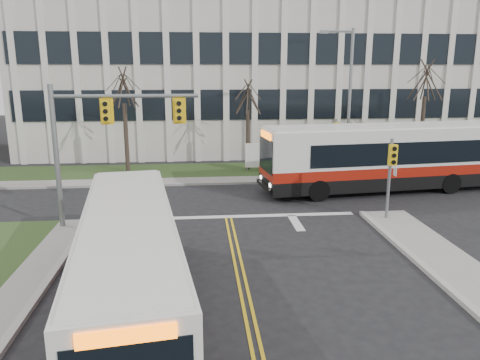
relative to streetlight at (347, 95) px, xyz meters
name	(u,v)px	position (x,y,z in m)	size (l,w,h in m)	color
ground	(246,301)	(-8.03, -16.20, -5.19)	(120.00, 120.00, 0.00)	black
sidewalk_cross	(301,179)	(-3.03, -1.00, -5.12)	(44.00, 1.60, 0.14)	#9E9B93
building_lawn	(292,170)	(-3.03, 1.80, -5.13)	(44.00, 5.00, 0.12)	#304C20
office_building	(267,78)	(-3.03, 13.80, 0.81)	(40.00, 16.00, 12.00)	silver
mast_arm_signal	(95,131)	(-13.65, -9.04, -0.94)	(6.11, 0.38, 6.20)	slate
signal_pole_near	(391,168)	(-0.83, -9.30, -2.69)	(0.34, 0.39, 3.80)	slate
signal_pole_far	(336,140)	(-0.83, -0.80, -2.69)	(0.34, 0.39, 3.80)	slate
streetlight	(347,95)	(0.00, 0.00, 0.00)	(2.15, 0.25, 9.20)	slate
directory_sign	(256,156)	(-5.53, 1.30, -4.02)	(1.50, 0.12, 2.00)	slate
tree_left	(123,89)	(-14.03, 1.80, 0.32)	(1.80, 1.80, 7.70)	#42352B
tree_mid	(248,98)	(-6.03, 2.00, -0.31)	(1.80, 1.80, 6.82)	#42352B
tree_right	(426,82)	(5.97, 1.80, 0.71)	(1.80, 1.80, 8.25)	#42352B
bus_main	(130,267)	(-11.31, -16.78, -3.71)	(2.41, 11.11, 2.96)	silver
bus_cross	(384,159)	(1.04, -3.92, -3.37)	(2.97, 13.72, 3.66)	silver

